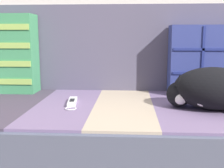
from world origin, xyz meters
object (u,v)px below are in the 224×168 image
object	(u,v)px
throw_pillow_quilted	(214,60)
game_remote_far	(72,102)
couch	(124,142)
sleeping_cat	(210,89)

from	to	relation	value
throw_pillow_quilted	game_remote_far	xyz separation A→B (m)	(-0.69, -0.26, -0.17)
couch	game_remote_far	xyz separation A→B (m)	(-0.23, -0.04, 0.20)
couch	sleeping_cat	world-z (taller)	sleeping_cat
couch	sleeping_cat	size ratio (longest dim) A/B	4.89
sleeping_cat	couch	bearing A→B (deg)	165.56
throw_pillow_quilted	sleeping_cat	distance (m)	0.34
couch	throw_pillow_quilted	size ratio (longest dim) A/B	4.21
couch	sleeping_cat	bearing A→B (deg)	-14.44
throw_pillow_quilted	game_remote_far	distance (m)	0.76
couch	game_remote_far	size ratio (longest dim) A/B	9.86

